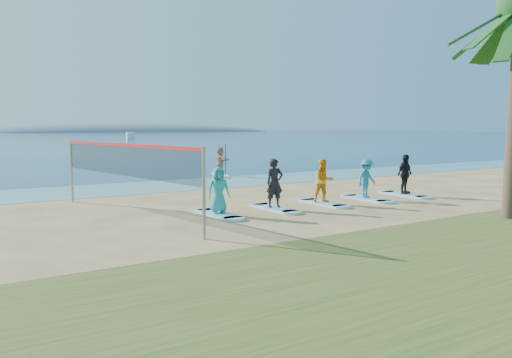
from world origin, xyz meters
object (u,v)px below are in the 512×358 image
paddleboarder (221,161)px  surfboard_0 (219,214)px  volleyball_net (124,160)px  paddleboard (221,175)px  boat_offshore_b (130,138)px  surfboard_1 (275,208)px  surfboard_4 (404,195)px  surfboard_2 (323,203)px  surfboard_3 (366,199)px  student_4 (405,174)px  student_0 (219,190)px  student_2 (324,181)px  student_1 (275,183)px  student_3 (367,178)px

paddleboarder → surfboard_0: size_ratio=0.77×
volleyball_net → paddleboard: size_ratio=2.99×
volleyball_net → boat_offshore_b: (38.18, 115.46, -1.90)m
paddleboarder → surfboard_1: (-4.29, -12.13, -0.92)m
surfboard_0 → surfboard_4: bearing=0.0°
surfboard_2 → surfboard_3: 2.31m
surfboard_2 → student_4: student_4 is taller
paddleboarder → student_0: 13.81m
student_2 → surfboard_0: bearing=-159.7°
surfboard_4 → student_4: (0.00, 0.00, 0.91)m
student_0 → student_4: 9.24m
paddleboarder → student_0: (-6.60, -12.13, -0.09)m
boat_offshore_b → student_0: size_ratio=4.16×
student_4 → student_1: bearing=169.6°
surfboard_0 → student_0: student_0 is taller
boat_offshore_b → surfboard_0: (-35.38, -116.88, 0.04)m
surfboard_3 → student_4: 2.48m
student_4 → student_2: bearing=169.6°
student_1 → surfboard_4: size_ratio=0.81×
paddleboarder → surfboard_0: bearing=155.4°
boat_offshore_b → student_0: 122.12m
paddleboard → surfboard_3: (0.34, -12.13, -0.01)m
surfboard_0 → surfboard_4: size_ratio=1.00×
student_1 → student_3: 4.62m
surfboard_3 → student_3: (0.00, 0.00, 0.85)m
student_0 → student_1: student_1 is taller
paddleboarder → student_4: 12.41m
volleyball_net → surfboard_3: bearing=-8.3°
student_1 → student_3: size_ratio=1.11×
paddleboard → student_1: student_1 is taller
student_3 → surfboard_4: size_ratio=0.73×
paddleboarder → surfboard_3: bearing=-174.5°
student_3 → student_4: bearing=-9.1°
surfboard_3 → surfboard_4: 2.31m
volleyball_net → student_3: size_ratio=5.59×
surfboard_2 → student_4: bearing=0.0°
volleyball_net → surfboard_3: volleyball_net is taller
paddleboarder → surfboard_2: 12.32m
surfboard_1 → student_2: student_2 is taller
surfboard_0 → student_4: student_4 is taller
student_0 → student_4: bearing=10.8°
student_1 → surfboard_4: (6.93, 0.00, -0.94)m
surfboard_2 → student_3: bearing=0.0°
paddleboarder → volleyball_net: bearing=142.7°
student_0 → surfboard_3: size_ratio=0.72×
boat_offshore_b → paddleboard: bearing=-90.2°
student_4 → surfboard_2: bearing=169.6°
surfboard_3 → student_3: student_3 is taller
boat_offshore_b → surfboard_4: size_ratio=2.97×
surfboard_4 → student_4: 0.91m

